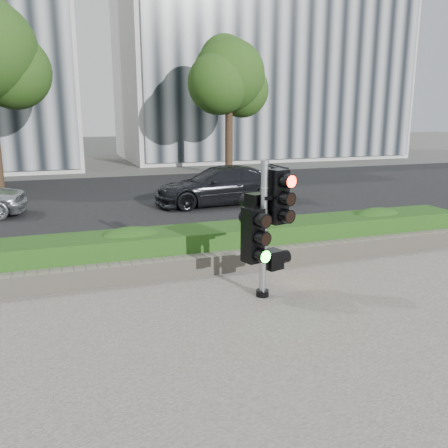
# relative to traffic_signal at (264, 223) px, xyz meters

# --- Properties ---
(ground) EXTENTS (120.00, 120.00, 0.00)m
(ground) POSITION_rel_traffic_signal_xyz_m (-0.55, -0.56, -1.21)
(ground) COLOR #51514C
(ground) RESTS_ON ground
(sidewalk) EXTENTS (16.00, 11.00, 0.03)m
(sidewalk) POSITION_rel_traffic_signal_xyz_m (-0.55, -3.06, -1.20)
(sidewalk) COLOR #9E9389
(sidewalk) RESTS_ON ground
(road) EXTENTS (60.00, 13.00, 0.02)m
(road) POSITION_rel_traffic_signal_xyz_m (-0.55, 9.44, -1.20)
(road) COLOR black
(road) RESTS_ON ground
(curb) EXTENTS (60.00, 0.25, 0.12)m
(curb) POSITION_rel_traffic_signal_xyz_m (-0.55, 2.59, -1.15)
(curb) COLOR gray
(curb) RESTS_ON ground
(stone_wall) EXTENTS (12.00, 0.32, 0.34)m
(stone_wall) POSITION_rel_traffic_signal_xyz_m (-0.55, 1.34, -1.01)
(stone_wall) COLOR gray
(stone_wall) RESTS_ON sidewalk
(hedge) EXTENTS (12.00, 1.00, 0.68)m
(hedge) POSITION_rel_traffic_signal_xyz_m (-0.55, 1.99, -0.84)
(hedge) COLOR #417624
(hedge) RESTS_ON sidewalk
(building_right) EXTENTS (18.00, 10.00, 12.00)m
(building_right) POSITION_rel_traffic_signal_xyz_m (10.45, 24.44, 4.79)
(building_right) COLOR #B7B7B2
(building_right) RESTS_ON ground
(tree_right) EXTENTS (4.10, 3.58, 6.53)m
(tree_right) POSITION_rel_traffic_signal_xyz_m (4.93, 14.99, 3.27)
(tree_right) COLOR black
(tree_right) RESTS_ON ground
(traffic_signal) EXTENTS (0.78, 0.65, 2.14)m
(traffic_signal) POSITION_rel_traffic_signal_xyz_m (0.00, 0.00, 0.00)
(traffic_signal) COLOR black
(traffic_signal) RESTS_ON sidewalk
(car_dark) EXTENTS (4.21, 1.74, 1.22)m
(car_dark) POSITION_rel_traffic_signal_xyz_m (1.97, 7.70, -0.58)
(car_dark) COLOR black
(car_dark) RESTS_ON road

